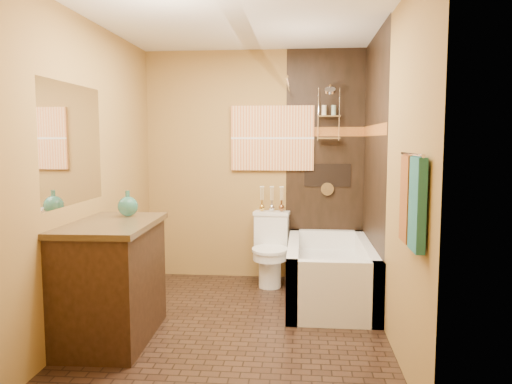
# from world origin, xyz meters

# --- Properties ---
(floor) EXTENTS (3.00, 3.00, 0.00)m
(floor) POSITION_xyz_m (0.00, 0.00, 0.00)
(floor) COLOR black
(floor) RESTS_ON ground
(wall_left) EXTENTS (0.02, 3.00, 2.50)m
(wall_left) POSITION_xyz_m (-1.20, 0.00, 1.25)
(wall_left) COLOR olive
(wall_left) RESTS_ON floor
(wall_right) EXTENTS (0.02, 3.00, 2.50)m
(wall_right) POSITION_xyz_m (1.20, 0.00, 1.25)
(wall_right) COLOR olive
(wall_right) RESTS_ON floor
(wall_back) EXTENTS (2.40, 0.02, 2.50)m
(wall_back) POSITION_xyz_m (0.00, 1.50, 1.25)
(wall_back) COLOR olive
(wall_back) RESTS_ON floor
(wall_front) EXTENTS (2.40, 0.02, 2.50)m
(wall_front) POSITION_xyz_m (0.00, -1.50, 1.25)
(wall_front) COLOR olive
(wall_front) RESTS_ON floor
(ceiling) EXTENTS (3.00, 3.00, 0.00)m
(ceiling) POSITION_xyz_m (0.00, 0.00, 2.50)
(ceiling) COLOR silver
(ceiling) RESTS_ON wall_back
(alcove_tile_back) EXTENTS (0.85, 0.01, 2.50)m
(alcove_tile_back) POSITION_xyz_m (0.78, 1.49, 1.25)
(alcove_tile_back) COLOR black
(alcove_tile_back) RESTS_ON wall_back
(alcove_tile_right) EXTENTS (0.01, 1.50, 2.50)m
(alcove_tile_right) POSITION_xyz_m (1.19, 0.75, 1.25)
(alcove_tile_right) COLOR black
(alcove_tile_right) RESTS_ON wall_right
(mosaic_band_back) EXTENTS (0.85, 0.01, 0.10)m
(mosaic_band_back) POSITION_xyz_m (0.78, 1.48, 1.62)
(mosaic_band_back) COLOR brown
(mosaic_band_back) RESTS_ON alcove_tile_back
(mosaic_band_right) EXTENTS (0.01, 1.50, 0.10)m
(mosaic_band_right) POSITION_xyz_m (1.18, 0.75, 1.62)
(mosaic_band_right) COLOR brown
(mosaic_band_right) RESTS_ON alcove_tile_right
(alcove_niche) EXTENTS (0.50, 0.01, 0.25)m
(alcove_niche) POSITION_xyz_m (0.80, 1.48, 1.15)
(alcove_niche) COLOR black
(alcove_niche) RESTS_ON alcove_tile_back
(shower_fixtures) EXTENTS (0.24, 0.33, 1.16)m
(shower_fixtures) POSITION_xyz_m (0.80, 1.38, 1.67)
(shower_fixtures) COLOR silver
(shower_fixtures) RESTS_ON floor
(curtain_rod) EXTENTS (0.03, 1.55, 0.03)m
(curtain_rod) POSITION_xyz_m (0.40, 0.75, 2.02)
(curtain_rod) COLOR silver
(curtain_rod) RESTS_ON wall_back
(towel_bar) EXTENTS (0.02, 0.55, 0.02)m
(towel_bar) POSITION_xyz_m (1.15, -1.05, 1.45)
(towel_bar) COLOR silver
(towel_bar) RESTS_ON wall_right
(towel_teal) EXTENTS (0.05, 0.22, 0.52)m
(towel_teal) POSITION_xyz_m (1.16, -1.18, 1.18)
(towel_teal) COLOR #1C5F5D
(towel_teal) RESTS_ON towel_bar
(towel_rust) EXTENTS (0.05, 0.22, 0.52)m
(towel_rust) POSITION_xyz_m (1.16, -0.92, 1.18)
(towel_rust) COLOR brown
(towel_rust) RESTS_ON towel_bar
(sunset_painting) EXTENTS (0.90, 0.04, 0.70)m
(sunset_painting) POSITION_xyz_m (0.20, 1.48, 1.55)
(sunset_painting) COLOR orange
(sunset_painting) RESTS_ON wall_back
(vanity_mirror) EXTENTS (0.01, 1.00, 0.90)m
(vanity_mirror) POSITION_xyz_m (-1.19, -0.36, 1.50)
(vanity_mirror) COLOR white
(vanity_mirror) RESTS_ON wall_left
(bathtub) EXTENTS (0.80, 1.50, 0.55)m
(bathtub) POSITION_xyz_m (0.80, 0.75, 0.22)
(bathtub) COLOR white
(bathtub) RESTS_ON floor
(toilet) EXTENTS (0.40, 0.58, 0.76)m
(toilet) POSITION_xyz_m (0.20, 1.22, 0.38)
(toilet) COLOR white
(toilet) RESTS_ON floor
(vanity) EXTENTS (0.67, 1.06, 0.92)m
(vanity) POSITION_xyz_m (-0.92, -0.36, 0.46)
(vanity) COLOR black
(vanity) RESTS_ON floor
(teal_bottle) EXTENTS (0.19, 0.19, 0.26)m
(teal_bottle) POSITION_xyz_m (-0.87, -0.09, 1.02)
(teal_bottle) COLOR #267362
(teal_bottle) RESTS_ON vanity
(bud_vases) EXTENTS (0.27, 0.06, 0.27)m
(bud_vases) POSITION_xyz_m (0.20, 1.39, 0.90)
(bud_vases) COLOR gold
(bud_vases) RESTS_ON toilet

